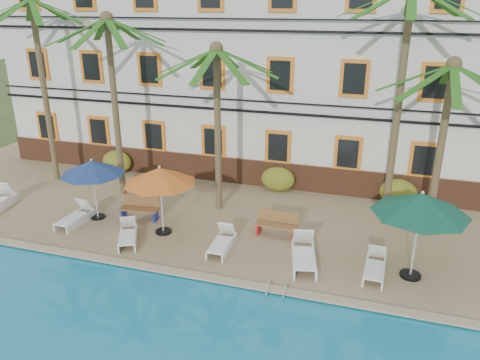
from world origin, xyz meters
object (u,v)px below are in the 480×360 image
(lounger_e, at_px, (304,254))
(lounger_f, at_px, (375,267))
(umbrella_red, at_px, (160,176))
(palm_c, at_px, (217,103))
(pool_ladder, at_px, (277,293))
(palm_a, at_px, (40,65))
(bench_left, at_px, (140,207))
(palm_b, at_px, (113,81))
(palm_e, at_px, (445,122))
(palm_d, at_px, (402,76))
(umbrella_green, at_px, (421,204))
(umbrella_blue, at_px, (92,168))
(lounger_d, at_px, (222,242))
(bench_right, at_px, (277,223))
(lounger_b, at_px, (76,217))
(lounger_c, at_px, (128,235))

(lounger_e, distance_m, lounger_f, 2.21)
(umbrella_red, xyz_separation_m, lounger_f, (7.43, -0.56, -1.94))
(palm_c, height_order, lounger_f, palm_c)
(pool_ladder, bearing_deg, palm_a, 153.93)
(umbrella_red, distance_m, bench_left, 2.35)
(palm_b, xyz_separation_m, palm_e, (12.43, -0.03, -0.75))
(palm_d, relative_size, umbrella_green, 3.04)
(palm_a, bearing_deg, bench_left, -24.26)
(lounger_f, bearing_deg, lounger_e, -179.94)
(palm_c, height_order, lounger_e, palm_c)
(palm_c, bearing_deg, pool_ladder, -54.48)
(umbrella_red, bearing_deg, lounger_f, -4.32)
(umbrella_red, height_order, bench_left, umbrella_red)
(palm_e, distance_m, umbrella_blue, 12.52)
(lounger_f, height_order, bench_left, bench_left)
(umbrella_blue, height_order, lounger_d, umbrella_blue)
(palm_d, xyz_separation_m, bench_right, (-3.66, -2.21, -5.03))
(lounger_e, relative_size, pool_ladder, 2.87)
(palm_b, height_order, umbrella_green, palm_b)
(bench_right, bearing_deg, umbrella_red, -165.52)
(lounger_b, bearing_deg, umbrella_green, -0.50)
(bench_right, bearing_deg, bench_left, -177.73)
(umbrella_blue, xyz_separation_m, umbrella_green, (11.46, -0.75, 0.36))
(palm_c, distance_m, bench_left, 4.97)
(umbrella_blue, relative_size, lounger_e, 1.13)
(palm_a, distance_m, pool_ladder, 14.38)
(palm_a, bearing_deg, lounger_c, -34.89)
(lounger_d, relative_size, lounger_e, 0.80)
(palm_a, bearing_deg, umbrella_blue, -36.07)
(umbrella_blue, bearing_deg, bench_right, 5.44)
(umbrella_red, bearing_deg, palm_d, 23.00)
(palm_e, relative_size, lounger_d, 3.66)
(lounger_b, bearing_deg, palm_a, 134.95)
(palm_e, height_order, umbrella_green, palm_e)
(palm_a, height_order, palm_e, palm_a)
(palm_e, relative_size, pool_ladder, 8.41)
(palm_a, xyz_separation_m, umbrella_green, (15.69, -3.83, -2.88))
(palm_d, height_order, bench_right, palm_d)
(umbrella_red, bearing_deg, pool_ladder, -26.83)
(palm_a, relative_size, lounger_b, 4.65)
(lounger_e, xyz_separation_m, pool_ladder, (-0.42, -1.87, -0.31))
(palm_c, bearing_deg, lounger_b, -148.37)
(umbrella_red, xyz_separation_m, umbrella_green, (8.49, -0.38, 0.22))
(palm_d, height_order, umbrella_blue, palm_d)
(lounger_b, bearing_deg, palm_d, 17.56)
(lounger_e, bearing_deg, bench_right, 128.19)
(lounger_e, bearing_deg, palm_a, 162.14)
(umbrella_green, distance_m, bench_left, 10.12)
(umbrella_blue, xyz_separation_m, lounger_b, (-0.51, -0.64, -1.79))
(umbrella_red, relative_size, umbrella_green, 0.91)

